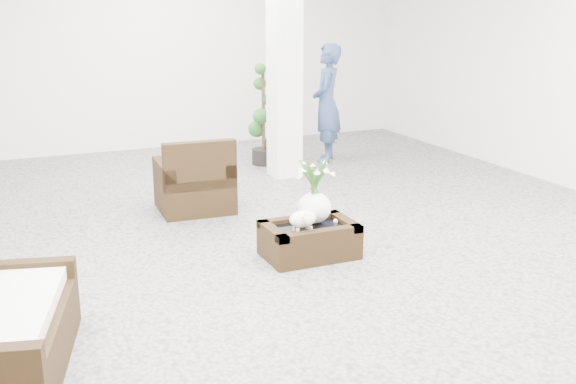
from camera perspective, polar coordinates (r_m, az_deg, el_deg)
name	(u,v)px	position (r m, az deg, el deg)	size (l,w,h in m)	color
ground	(284,247)	(7.16, -0.32, -4.58)	(11.00, 11.00, 0.00)	gray
column	(284,54)	(9.80, -0.30, 11.39)	(0.40, 0.40, 3.50)	white
coffee_table	(309,241)	(6.86, 1.78, -4.13)	(0.90, 0.60, 0.31)	black
sheep_figurine	(303,221)	(6.64, 1.23, -2.41)	(0.28, 0.23, 0.21)	white
planter_narcissus	(315,184)	(6.82, 2.22, 0.65)	(0.44, 0.44, 0.80)	white
tealight	(335,221)	(6.95, 3.96, -2.40)	(0.04, 0.04, 0.03)	white
armchair	(194,173)	(8.38, -7.84, 1.55)	(0.86, 0.82, 0.91)	black
loveseat	(7,318)	(5.09, -22.34, -9.65)	(1.52, 0.73, 0.81)	black
topiary	(263,116)	(10.61, -2.07, 6.37)	(0.41, 0.41, 1.54)	#1B4E19
shopper	(327,103)	(10.84, 3.24, 7.37)	(0.67, 0.44, 1.84)	navy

